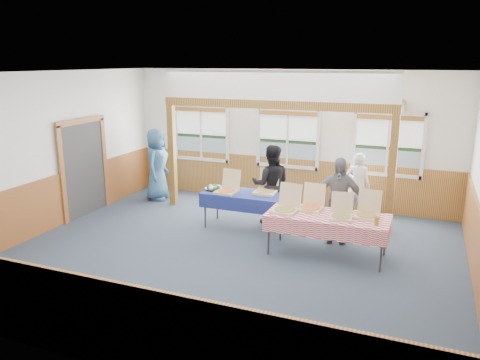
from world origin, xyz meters
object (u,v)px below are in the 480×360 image
(woman_black, at_px, (271,184))
(man_blue, at_px, (157,164))
(table_right, at_px, (328,218))
(table_left, at_px, (247,196))
(person_grey, at_px, (338,200))
(woman_white, at_px, (358,186))

(woman_black, height_order, man_blue, man_blue)
(table_right, xyz_separation_m, woman_black, (-1.48, 1.29, 0.14))
(table_left, xyz_separation_m, man_blue, (-2.85, 1.15, 0.19))
(man_blue, bearing_deg, woman_black, -112.32)
(table_right, height_order, man_blue, man_blue)
(man_blue, bearing_deg, person_grey, -115.07)
(woman_black, relative_size, person_grey, 1.03)
(woman_white, bearing_deg, woman_black, 39.67)
(table_right, height_order, person_grey, person_grey)
(table_right, xyz_separation_m, man_blue, (-4.67, 1.92, 0.19))
(woman_white, distance_m, man_blue, 4.88)
(woman_white, bearing_deg, table_right, 95.32)
(table_right, distance_m, man_blue, 5.06)
(woman_white, relative_size, person_grey, 0.90)
(table_right, relative_size, person_grey, 1.39)
(table_right, distance_m, woman_white, 2.23)
(table_right, relative_size, woman_black, 1.36)
(table_left, height_order, man_blue, man_blue)
(table_left, bearing_deg, man_blue, 156.07)
(person_grey, bearing_deg, woman_white, 81.97)
(woman_white, height_order, person_grey, person_grey)
(woman_white, bearing_deg, person_grey, 94.12)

